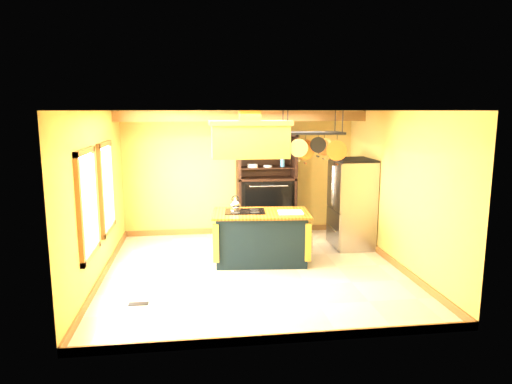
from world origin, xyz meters
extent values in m
plane|color=beige|center=(0.00, 0.00, 0.00)|extent=(5.00, 5.00, 0.00)
plane|color=white|center=(0.00, 0.00, 2.70)|extent=(5.00, 5.00, 0.00)
cube|color=#BA9944|center=(0.00, 2.50, 1.35)|extent=(5.00, 0.02, 2.70)
cube|color=#BA9944|center=(0.00, -2.50, 1.35)|extent=(5.00, 0.02, 2.70)
cube|color=#BA9944|center=(-2.50, 0.00, 1.35)|extent=(0.02, 5.00, 2.70)
cube|color=#BA9944|center=(2.50, 0.00, 1.35)|extent=(0.02, 5.00, 2.70)
cube|color=#93572D|center=(0.00, 1.70, 2.59)|extent=(5.00, 0.15, 0.20)
cube|color=#93572D|center=(-2.47, -0.80, 1.40)|extent=(0.06, 1.06, 1.56)
cube|color=white|center=(-2.44, -0.80, 1.40)|extent=(0.02, 0.85, 1.34)
cube|color=#93572D|center=(-2.47, 0.60, 1.40)|extent=(0.06, 1.06, 1.56)
cube|color=white|center=(-2.44, 0.60, 1.40)|extent=(0.02, 0.85, 1.34)
cube|color=black|center=(0.19, 0.45, 0.44)|extent=(1.64, 0.99, 0.88)
cube|color=#93591C|center=(0.19, 0.45, 0.90)|extent=(1.78, 1.10, 0.04)
cube|color=black|center=(-0.09, 0.52, 0.93)|extent=(0.75, 0.55, 0.01)
ellipsoid|color=silver|center=(-0.25, 0.65, 1.03)|extent=(0.20, 0.20, 0.16)
cube|color=white|center=(0.70, 0.33, 0.93)|extent=(0.45, 0.37, 0.02)
cube|color=#BC7D2F|center=(-0.01, 0.45, 2.18)|extent=(1.30, 0.70, 0.55)
cube|color=#93572D|center=(-0.01, 0.45, 2.49)|extent=(1.38, 0.78, 0.08)
cube|color=#BC7D2F|center=(-0.01, 0.45, 2.58)|extent=(0.35, 0.35, 0.25)
cube|color=black|center=(1.09, 0.45, 2.31)|extent=(1.06, 0.53, 0.04)
cylinder|color=black|center=(0.61, 0.24, 2.51)|extent=(0.02, 0.02, 0.39)
cylinder|color=black|center=(1.56, 0.66, 2.51)|extent=(0.02, 0.02, 0.39)
cylinder|color=black|center=(0.66, 0.55, 2.11)|extent=(0.28, 0.03, 0.28)
cylinder|color=silver|center=(0.83, 0.34, 2.06)|extent=(0.32, 0.04, 0.32)
cylinder|color=#CC6533|center=(1.00, 0.55, 2.01)|extent=(0.36, 0.03, 0.36)
cylinder|color=black|center=(1.17, 0.34, 2.11)|extent=(0.28, 0.04, 0.28)
cylinder|color=silver|center=(1.34, 0.55, 2.06)|extent=(0.32, 0.03, 0.32)
cylinder|color=#CC6533|center=(1.51, 0.34, 2.01)|extent=(0.36, 0.04, 0.36)
cube|color=#97999F|center=(2.12, 1.17, 0.87)|extent=(0.72, 0.88, 1.73)
cube|color=#97999F|center=(1.74, 0.95, 1.25)|extent=(0.03, 0.42, 0.93)
cube|color=#97999F|center=(1.74, 1.39, 1.25)|extent=(0.03, 0.42, 0.93)
cube|color=#97999F|center=(1.74, 1.17, 0.40)|extent=(0.03, 0.85, 0.73)
cube|color=black|center=(2.12, 1.17, 0.03)|extent=(0.69, 0.84, 0.06)
cube|color=black|center=(0.56, 2.45, 1.11)|extent=(1.26, 0.06, 2.22)
cube|color=black|center=(-0.04, 2.21, 1.11)|extent=(0.06, 0.53, 2.22)
cube|color=black|center=(1.15, 2.21, 1.11)|extent=(0.06, 0.53, 2.22)
cube|color=black|center=(0.56, 2.21, 1.26)|extent=(1.26, 0.53, 0.05)
cube|color=black|center=(0.56, 2.24, 0.66)|extent=(1.14, 0.43, 1.20)
cube|color=black|center=(0.56, 1.93, 0.92)|extent=(0.98, 0.04, 0.53)
cube|color=black|center=(0.56, 1.93, 0.39)|extent=(0.98, 0.04, 0.48)
cube|color=black|center=(0.56, 2.21, 1.50)|extent=(1.14, 0.47, 0.02)
cube|color=black|center=(0.56, 2.21, 1.76)|extent=(1.14, 0.47, 0.02)
cube|color=black|center=(0.56, 2.21, 2.01)|extent=(1.14, 0.47, 0.03)
cylinder|color=white|center=(0.25, 2.16, 1.55)|extent=(0.22, 0.22, 0.07)
cylinder|color=teal|center=(0.89, 2.16, 1.86)|extent=(0.10, 0.10, 0.17)
cube|color=black|center=(-1.79, -1.14, 0.01)|extent=(0.28, 0.13, 0.01)
camera|label=1|loc=(-0.93, -7.37, 2.70)|focal=32.00mm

